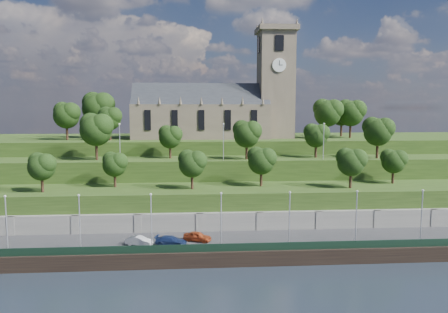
{
  "coord_description": "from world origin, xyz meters",
  "views": [
    {
      "loc": [
        -6.05,
        -58.87,
        22.21
      ],
      "look_at": [
        0.41,
        30.0,
        12.26
      ],
      "focal_mm": 35.0,
      "sensor_mm": 36.0,
      "label": 1
    }
  ],
  "objects": [
    {
      "name": "embankment_lower",
      "position": [
        0.0,
        18.0,
        4.0
      ],
      "size": [
        160.0,
        12.0,
        8.0
      ],
      "primitive_type": "cube",
      "color": "#263F15",
      "rests_on": "ground"
    },
    {
      "name": "fence",
      "position": [
        0.0,
        0.6,
        2.6
      ],
      "size": [
        160.0,
        0.1,
        1.2
      ],
      "primitive_type": "cube",
      "color": "black",
      "rests_on": "promenade"
    },
    {
      "name": "retaining_wall",
      "position": [
        0.0,
        11.97,
        2.5
      ],
      "size": [
        160.0,
        2.1,
        5.0
      ],
      "color": "slate",
      "rests_on": "ground"
    },
    {
      "name": "quay_wall",
      "position": [
        0.0,
        -0.05,
        1.1
      ],
      "size": [
        160.0,
        0.5,
        2.2
      ],
      "primitive_type": "cube",
      "color": "black",
      "rests_on": "ground"
    },
    {
      "name": "embankment_upper",
      "position": [
        0.0,
        29.0,
        6.0
      ],
      "size": [
        160.0,
        10.0,
        12.0
      ],
      "primitive_type": "cube",
      "color": "#263F15",
      "rests_on": "ground"
    },
    {
      "name": "promenade",
      "position": [
        0.0,
        6.0,
        1.0
      ],
      "size": [
        160.0,
        12.0,
        2.0
      ],
      "primitive_type": "cube",
      "color": "#2D2D30",
      "rests_on": "ground"
    },
    {
      "name": "car_middle",
      "position": [
        -13.99,
        4.48,
        2.67
      ],
      "size": [
        4.33,
        2.67,
        1.35
      ],
      "primitive_type": "imported",
      "rotation": [
        0.0,
        0.0,
        1.24
      ],
      "color": "#999A9D",
      "rests_on": "promenade"
    },
    {
      "name": "church",
      "position": [
        0.79,
        45.98,
        22.52
      ],
      "size": [
        38.6,
        12.35,
        27.6
      ],
      "color": "brown",
      "rests_on": "hilltop"
    },
    {
      "name": "trees_hilltop",
      "position": [
        -0.14,
        45.08,
        21.47
      ],
      "size": [
        72.94,
        15.51,
        11.07
      ],
      "color": "black",
      "rests_on": "hilltop"
    },
    {
      "name": "trees_lower",
      "position": [
        1.31,
        17.88,
        12.67
      ],
      "size": [
        68.03,
        8.59,
        7.19
      ],
      "color": "black",
      "rests_on": "embankment_lower"
    },
    {
      "name": "ground",
      "position": [
        0.0,
        0.0,
        0.0
      ],
      "size": [
        320.0,
        320.0,
        0.0
      ],
      "primitive_type": "plane",
      "color": "black",
      "rests_on": "ground"
    },
    {
      "name": "hilltop",
      "position": [
        0.0,
        50.0,
        7.5
      ],
      "size": [
        160.0,
        32.0,
        15.0
      ],
      "primitive_type": "cube",
      "color": "#263F15",
      "rests_on": "ground"
    },
    {
      "name": "car_right",
      "position": [
        -9.34,
        4.23,
        2.68
      ],
      "size": [
        4.99,
        3.03,
        1.35
      ],
      "primitive_type": "imported",
      "rotation": [
        0.0,
        0.0,
        1.31
      ],
      "color": "#15234C",
      "rests_on": "promenade"
    },
    {
      "name": "car_left",
      "position": [
        -5.41,
        5.92,
        2.73
      ],
      "size": [
        4.62,
        3.3,
        1.46
      ],
      "primitive_type": "imported",
      "rotation": [
        0.0,
        0.0,
        1.16
      ],
      "color": "#9D3A1A",
      "rests_on": "promenade"
    },
    {
      "name": "lamp_posts_promenade",
      "position": [
        -2.0,
        2.5,
        6.72
      ],
      "size": [
        60.36,
        0.36,
        8.21
      ],
      "color": "#B2B2B7",
      "rests_on": "promenade"
    },
    {
      "name": "lamp_posts_upper",
      "position": [
        -0.0,
        26.0,
        16.23
      ],
      "size": [
        40.36,
        0.36,
        7.26
      ],
      "color": "#B2B2B7",
      "rests_on": "embankment_upper"
    },
    {
      "name": "trees_upper",
      "position": [
        1.97,
        27.96,
        17.57
      ],
      "size": [
        62.87,
        8.08,
        9.28
      ],
      "color": "black",
      "rests_on": "embankment_upper"
    }
  ]
}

